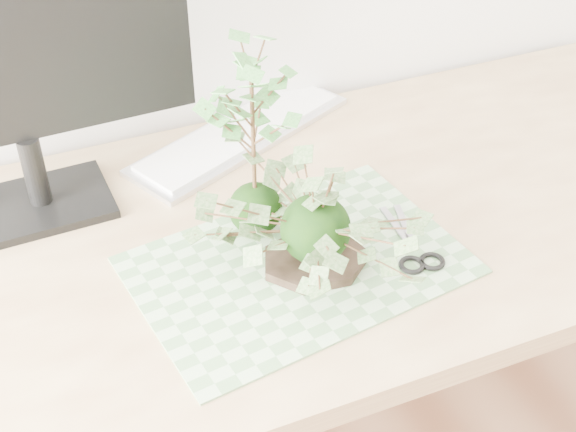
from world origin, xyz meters
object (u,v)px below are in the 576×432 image
at_px(maple_kokedama, 252,94).
at_px(monitor, 6,52).
at_px(keyboard, 240,133).
at_px(desk, 314,261).
at_px(ivy_kokedama, 316,202).

distance_m(maple_kokedama, monitor, 0.36).
xyz_separation_m(maple_kokedama, monitor, (-0.30, 0.20, 0.03)).
relative_size(keyboard, monitor, 0.86).
bearing_deg(desk, ivy_kokedama, -114.88).
bearing_deg(maple_kokedama, ivy_kokedama, -65.82).
height_order(desk, maple_kokedama, maple_kokedama).
height_order(ivy_kokedama, monitor, monitor).
bearing_deg(maple_kokedama, keyboard, 75.22).
bearing_deg(ivy_kokedama, monitor, 138.85).
bearing_deg(keyboard, ivy_kokedama, -117.60).
xyz_separation_m(ivy_kokedama, keyboard, (0.02, 0.37, -0.11)).
distance_m(desk, maple_kokedama, 0.35).
height_order(desk, monitor, monitor).
bearing_deg(ivy_kokedama, keyboard, 87.22).
height_order(desk, keyboard, keyboard).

